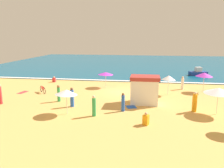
{
  "coord_description": "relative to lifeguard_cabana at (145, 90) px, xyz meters",
  "views": [
    {
      "loc": [
        2.94,
        -25.52,
        6.39
      ],
      "look_at": [
        -1.06,
        0.58,
        0.8
      ],
      "focal_mm": 36.68,
      "sensor_mm": 36.0,
      "label": 1
    }
  ],
  "objects": [
    {
      "name": "lifeguard_cabana",
      "position": [
        0.0,
        0.0,
        0.0
      ],
      "size": [
        2.74,
        2.02,
        2.66
      ],
      "color": "white",
      "rests_on": "ground_plane"
    },
    {
      "name": "beach_towel_0",
      "position": [
        -1.18,
        -1.35,
        -1.35
      ],
      "size": [
        1.16,
        1.24,
        0.01
      ],
      "color": "blue",
      "rests_on": "ground_plane"
    },
    {
      "name": "beachgoer_5",
      "position": [
        -6.54,
        -2.06,
        -0.51
      ],
      "size": [
        0.42,
        0.42,
        1.8
      ],
      "color": "blue",
      "rests_on": "ground_plane"
    },
    {
      "name": "beach_umbrella_4",
      "position": [
        6.65,
        5.65,
        0.69
      ],
      "size": [
        2.38,
        2.37,
        2.28
      ],
      "color": "silver",
      "rests_on": "ground_plane"
    },
    {
      "name": "wave_breaker_foam",
      "position": [
        -2.81,
        10.41,
        -1.25
      ],
      "size": [
        57.0,
        0.7,
        0.01
      ],
      "primitive_type": "cube",
      "color": "white",
      "rests_on": "ocean_water"
    },
    {
      "name": "beachgoer_0",
      "position": [
        -12.72,
        8.56,
        -1.02
      ],
      "size": [
        0.41,
        0.41,
        0.8
      ],
      "color": "red",
      "rests_on": "ground_plane"
    },
    {
      "name": "beachgoer_8",
      "position": [
        -13.54,
        -2.28,
        -0.42
      ],
      "size": [
        0.34,
        0.34,
        1.92
      ],
      "color": "red",
      "rests_on": "ground_plane"
    },
    {
      "name": "beach_umbrella_5",
      "position": [
        5.96,
        -2.24,
        0.66
      ],
      "size": [
        2.98,
        2.99,
        2.28
      ],
      "color": "silver",
      "rests_on": "ground_plane"
    },
    {
      "name": "small_boat_0",
      "position": [
        8.37,
        16.88,
        -0.82
      ],
      "size": [
        2.97,
        1.93,
        1.33
      ],
      "color": "navy",
      "rests_on": "ocean_water"
    },
    {
      "name": "beach_towel_2",
      "position": [
        -13.9,
        2.25,
        -1.35
      ],
      "size": [
        0.87,
        1.53,
        0.01
      ],
      "color": "red",
      "rests_on": "ground_plane"
    },
    {
      "name": "beachgoer_4",
      "position": [
        -8.38,
        -0.63,
        -0.54
      ],
      "size": [
        0.43,
        0.43,
        1.67
      ],
      "color": "green",
      "rests_on": "ground_plane"
    },
    {
      "name": "ground_plane",
      "position": [
        -2.81,
        4.11,
        -1.36
      ],
      "size": [
        60.0,
        60.0,
        0.0
      ],
      "primitive_type": "plane",
      "color": "#E0A856"
    },
    {
      "name": "parked_bicycle",
      "position": [
        -11.58,
        2.55,
        -0.98
      ],
      "size": [
        1.3,
        1.36,
        0.76
      ],
      "color": "black",
      "rests_on": "ground_plane"
    },
    {
      "name": "ocean_water",
      "position": [
        -2.81,
        32.11,
        -1.31
      ],
      "size": [
        60.0,
        44.0,
        0.1
      ],
      "primitive_type": "cube",
      "color": "#0F567A",
      "rests_on": "ground_plane"
    },
    {
      "name": "beach_umbrella_7",
      "position": [
        -6.32,
        -4.05,
        0.51
      ],
      "size": [
        2.57,
        2.57,
        2.14
      ],
      "color": "silver",
      "rests_on": "ground_plane"
    },
    {
      "name": "beachgoer_1",
      "position": [
        4.25,
        -1.83,
        -0.55
      ],
      "size": [
        0.55,
        0.55,
        1.74
      ],
      "color": "orange",
      "rests_on": "ground_plane"
    },
    {
      "name": "beachgoer_2",
      "position": [
        0.18,
        -5.47,
        -0.94
      ],
      "size": [
        0.51,
        0.51,
        0.96
      ],
      "color": "orange",
      "rests_on": "ground_plane"
    },
    {
      "name": "beachgoer_9",
      "position": [
        -1.8,
        -2.63,
        -0.57
      ],
      "size": [
        0.4,
        0.4,
        1.63
      ],
      "color": "blue",
      "rests_on": "ground_plane"
    },
    {
      "name": "beach_umbrella_3",
      "position": [
        2.52,
        3.73,
        0.54
      ],
      "size": [
        2.15,
        2.15,
        2.17
      ],
      "color": "silver",
      "rests_on": "ground_plane"
    },
    {
      "name": "beach_umbrella_1",
      "position": [
        -4.92,
        6.33,
        0.41
      ],
      "size": [
        1.94,
        1.94,
        1.95
      ],
      "color": "silver",
      "rests_on": "ground_plane"
    },
    {
      "name": "beachgoer_3",
      "position": [
        4.45,
        6.66,
        -0.6
      ],
      "size": [
        0.33,
        0.33,
        1.59
      ],
      "color": "white",
      "rests_on": "ground_plane"
    },
    {
      "name": "beachgoer_6",
      "position": [
        -3.98,
        -4.21,
        -0.53
      ],
      "size": [
        0.42,
        0.42,
        1.72
      ],
      "color": "green",
      "rests_on": "ground_plane"
    }
  ]
}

